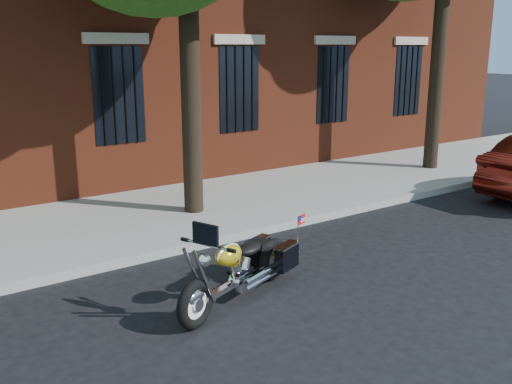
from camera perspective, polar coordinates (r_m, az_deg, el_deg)
ground at (r=8.43m, az=0.61°, el=-7.91°), size 120.00×120.00×0.00m
curb at (r=9.48m, az=-4.32°, el=-4.89°), size 40.00×0.16×0.15m
sidewalk at (r=11.06m, az=-9.38°, el=-2.22°), size 40.00×3.60×0.15m
motorcycle at (r=7.41m, az=-1.25°, el=-7.69°), size 2.38×1.21×1.22m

